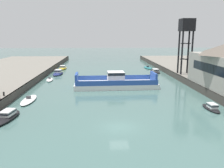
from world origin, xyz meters
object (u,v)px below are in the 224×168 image
object	(u,v)px
moored_boat_far_right	(7,116)
crane_tower	(187,30)
moored_boat_near_left	(58,73)
moored_boat_upstream_b	(155,71)
moored_boat_far_left	(63,68)
chain_ferry	(116,83)
moored_boat_near_right	(29,100)
moored_boat_upstream_a	(50,80)
moored_boat_mid_left	(211,107)
moored_boat_mid_right	(148,68)

from	to	relation	value
moored_boat_far_right	crane_tower	world-z (taller)	crane_tower
moored_boat_near_left	moored_boat_far_right	size ratio (longest dim) A/B	1.05
moored_boat_upstream_b	moored_boat_near_left	bearing A→B (deg)	-174.28
crane_tower	moored_boat_near_left	bearing A→B (deg)	164.55
moored_boat_far_right	crane_tower	bearing A→B (deg)	39.20
moored_boat_far_left	moored_boat_upstream_b	distance (m)	32.31
chain_ferry	moored_boat_near_right	size ratio (longest dim) A/B	2.57
moored_boat_far_left	crane_tower	bearing A→B (deg)	-31.11
moored_boat_upstream_a	crane_tower	world-z (taller)	crane_tower
moored_boat_mid_left	moored_boat_far_left	distance (m)	57.10
chain_ferry	moored_boat_mid_right	size ratio (longest dim) A/B	2.57
moored_boat_mid_right	moored_boat_far_left	distance (m)	30.62
moored_boat_mid_right	moored_boat_upstream_b	world-z (taller)	moored_boat_upstream_b
moored_boat_far_left	crane_tower	xyz separation A→B (m)	(35.85, -21.63, 12.47)
chain_ferry	crane_tower	bearing A→B (deg)	25.37
moored_boat_far_right	moored_boat_upstream_a	xyz separation A→B (m)	(-0.14, 29.39, -0.24)
moored_boat_mid_right	moored_boat_far_right	size ratio (longest dim) A/B	1.04
chain_ferry	moored_boat_far_left	size ratio (longest dim) A/B	2.77
moored_boat_far_left	moored_boat_upstream_b	world-z (taller)	moored_boat_far_left
moored_boat_near_left	crane_tower	distance (m)	38.85
moored_boat_mid_right	crane_tower	distance (m)	26.24
chain_ferry	moored_boat_near_right	bearing A→B (deg)	-146.92
moored_boat_near_right	moored_boat_far_right	bearing A→B (deg)	-91.74
moored_boat_mid_left	moored_boat_far_right	distance (m)	31.09
moored_boat_near_left	crane_tower	bearing A→B (deg)	-15.45
moored_boat_mid_right	moored_boat_upstream_a	bearing A→B (deg)	-144.19
moored_boat_far_left	moored_boat_far_right	xyz separation A→B (m)	(-0.05, -50.92, -0.02)
moored_boat_far_right	crane_tower	distance (m)	47.98
chain_ferry	moored_boat_upstream_a	size ratio (longest dim) A/B	3.37
moored_boat_mid_right	moored_boat_upstream_b	distance (m)	9.45
moored_boat_mid_left	moored_boat_upstream_a	world-z (taller)	moored_boat_mid_left
chain_ferry	moored_boat_near_left	distance (m)	24.98
moored_boat_far_right	crane_tower	xyz separation A→B (m)	(35.90, 29.28, 12.48)
moored_boat_mid_right	moored_boat_far_right	bearing A→B (deg)	-120.72
moored_boat_far_right	moored_boat_mid_left	bearing A→B (deg)	5.35
moored_boat_near_right	crane_tower	size ratio (longest dim) A/B	0.51
moored_boat_near_right	crane_tower	world-z (taller)	crane_tower
chain_ferry	moored_boat_mid_left	world-z (taller)	chain_ferry
chain_ferry	moored_boat_upstream_a	xyz separation A→B (m)	(-16.92, 9.17, -0.88)
moored_boat_near_left	moored_boat_near_right	distance (m)	29.62
chain_ferry	moored_boat_mid_right	xyz separation A→B (m)	(13.88, 31.39, -0.90)
chain_ferry	moored_boat_far_right	world-z (taller)	chain_ferry
moored_boat_upstream_a	moored_boat_upstream_b	world-z (taller)	moored_boat_upstream_b
chain_ferry	moored_boat_near_left	xyz separation A→B (m)	(-16.36, 18.87, -0.56)
moored_boat_upstream_a	moored_boat_mid_right	bearing A→B (deg)	35.81
moored_boat_mid_left	moored_boat_upstream_a	bearing A→B (deg)	139.57
chain_ferry	moored_boat_far_left	world-z (taller)	chain_ferry
moored_boat_near_left	moored_boat_near_right	size ratio (longest dim) A/B	1.01
moored_boat_upstream_a	moored_boat_upstream_b	xyz separation A→B (m)	(31.30, 12.78, 0.19)
moored_boat_mid_left	moored_boat_upstream_b	distance (m)	39.27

